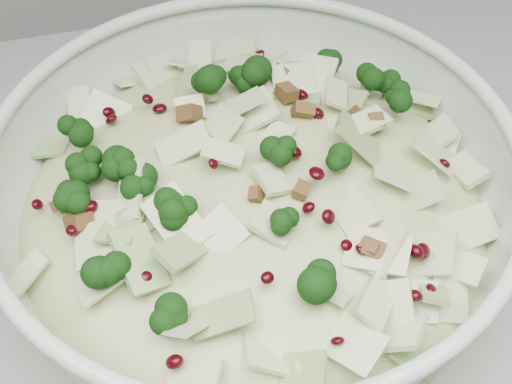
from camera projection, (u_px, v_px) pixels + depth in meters
The scene contains 3 objects.
counter at pixel (412, 360), 1.03m from camera, with size 3.60×0.60×0.90m, color #ABABA7.
mixing_bowl at pixel (253, 216), 0.52m from camera, with size 0.47×0.47×0.15m.
salad at pixel (253, 194), 0.50m from camera, with size 0.48×0.48×0.15m.
Camera 1 is at (-0.34, 1.28, 1.38)m, focal length 50.00 mm.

